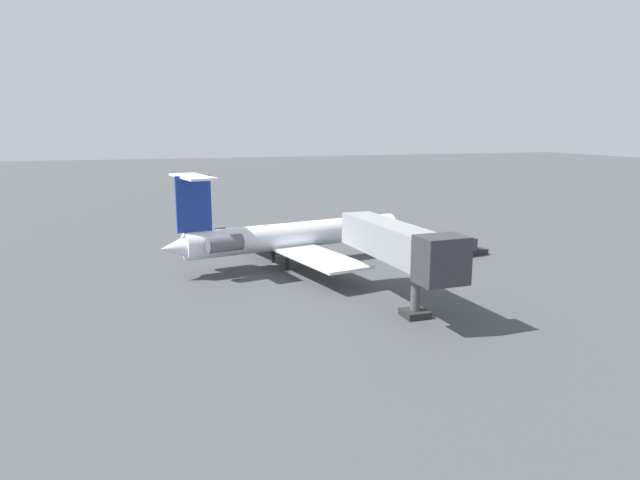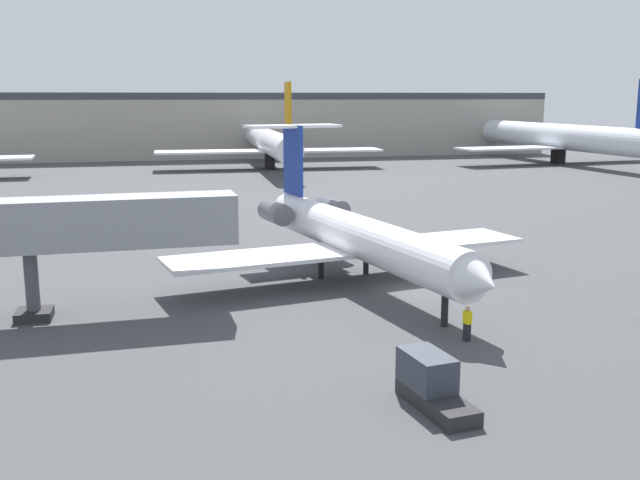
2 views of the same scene
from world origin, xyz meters
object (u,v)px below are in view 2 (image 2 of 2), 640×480
at_px(jet_bridge, 71,226).
at_px(baggage_tug_lead, 431,384).
at_px(ground_crew_marshaller, 467,323).
at_px(parked_airliner_centre, 560,137).
at_px(regional_jet, 351,233).
at_px(parked_airliner_west_mid, 270,142).

bearing_deg(jet_bridge, baggage_tug_lead, -46.80).
distance_m(ground_crew_marshaller, parked_airliner_centre, 97.80).
bearing_deg(ground_crew_marshaller, baggage_tug_lead, -123.83).
height_order(regional_jet, parked_airliner_centre, parked_airliner_centre).
bearing_deg(jet_bridge, parked_airliner_centre, 45.78).
height_order(jet_bridge, ground_crew_marshaller, jet_bridge).
relative_size(jet_bridge, ground_crew_marshaller, 8.84).
bearing_deg(parked_airliner_centre, baggage_tug_lead, -123.14).
height_order(regional_jet, baggage_tug_lead, regional_jet).
distance_m(baggage_tug_lead, parked_airliner_west_mid, 90.81).
relative_size(ground_crew_marshaller, parked_airliner_west_mid, 0.04).
bearing_deg(jet_bridge, ground_crew_marshaller, -24.43).
height_order(jet_bridge, parked_airliner_west_mid, parked_airliner_west_mid).
height_order(ground_crew_marshaller, baggage_tug_lead, baggage_tug_lead).
bearing_deg(jet_bridge, parked_airliner_west_mid, 73.36).
relative_size(baggage_tug_lead, parked_airliner_west_mid, 0.10).
height_order(jet_bridge, parked_airliner_centre, parked_airliner_centre).
relative_size(regional_jet, ground_crew_marshaller, 15.96).
xyz_separation_m(jet_bridge, parked_airliner_west_mid, (22.58, 75.52, -0.69)).
distance_m(regional_jet, ground_crew_marshaller, 12.93).
bearing_deg(baggage_tug_lead, parked_airliner_centre, 56.86).
distance_m(jet_bridge, ground_crew_marshaller, 20.47).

